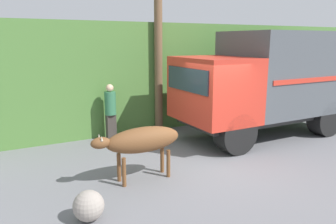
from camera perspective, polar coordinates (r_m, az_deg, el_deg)
ground_plane at (r=8.71m, az=7.02°, el=-8.54°), size 60.00×60.00×0.00m
hillside_embankment at (r=13.76m, az=-7.99°, el=7.03°), size 32.00×5.59×3.69m
building_backdrop at (r=11.87m, az=-20.32°, el=3.25°), size 5.49×2.70×2.71m
cargo_truck at (r=11.19m, az=17.65°, el=5.46°), size 6.09×2.47×3.37m
brown_cow at (r=7.32m, az=-4.57°, el=-5.00°), size 2.07×0.57×1.22m
pedestrian_on_hill at (r=10.36m, az=-9.99°, el=0.41°), size 0.37×0.37×1.78m
utility_pole at (r=11.07m, az=-1.69°, el=10.84°), size 0.90×0.27×5.41m
roadside_rock at (r=6.10m, az=-13.66°, el=-15.59°), size 0.55×0.55×0.55m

